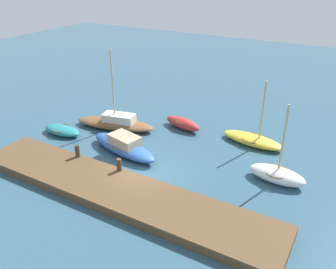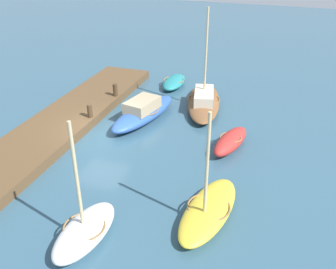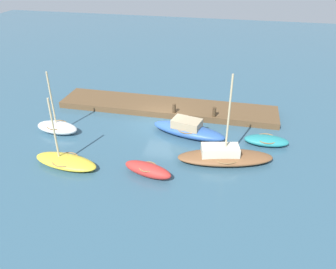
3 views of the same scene
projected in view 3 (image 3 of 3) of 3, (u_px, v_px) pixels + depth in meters
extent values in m
plane|color=#33566B|center=(160.00, 122.00, 26.27)|extent=(84.00, 84.00, 0.00)
cube|color=brown|center=(167.00, 107.00, 28.13)|extent=(18.09, 3.31, 0.50)
ellipsoid|color=brown|center=(225.00, 157.00, 21.42)|extent=(6.38, 3.19, 0.65)
torus|color=olive|center=(225.00, 155.00, 21.33)|extent=(2.36, 2.36, 0.07)
cube|color=beige|center=(220.00, 151.00, 21.17)|extent=(2.55, 1.59, 0.64)
cylinder|color=#C6B284|center=(229.00, 117.00, 19.98)|extent=(0.12, 0.12, 5.40)
ellipsoid|color=white|center=(57.00, 128.00, 24.67)|extent=(3.31, 1.64, 0.84)
torus|color=olive|center=(57.00, 125.00, 24.55)|extent=(1.58, 1.58, 0.07)
cylinder|color=#C6B284|center=(51.00, 99.00, 23.54)|extent=(0.12, 0.12, 4.03)
ellipsoid|color=teal|center=(266.00, 141.00, 23.28)|extent=(3.08, 1.43, 0.60)
torus|color=olive|center=(267.00, 139.00, 23.20)|extent=(1.45, 1.45, 0.07)
ellipsoid|color=gold|center=(66.00, 162.00, 21.05)|extent=(4.49, 2.14, 0.61)
torus|color=olive|center=(65.00, 159.00, 20.97)|extent=(1.85, 1.85, 0.07)
cylinder|color=#C6B284|center=(54.00, 129.00, 20.07)|extent=(0.12, 0.12, 4.10)
ellipsoid|color=#2D569E|center=(188.00, 131.00, 24.26)|extent=(5.73, 2.79, 0.83)
torus|color=olive|center=(188.00, 128.00, 24.15)|extent=(2.03, 2.03, 0.07)
cube|color=tan|center=(187.00, 123.00, 24.03)|extent=(2.26, 1.68, 0.63)
ellipsoid|color=#B72D28|center=(148.00, 170.00, 20.14)|extent=(3.27, 1.74, 0.80)
torus|color=olive|center=(148.00, 167.00, 20.03)|extent=(1.32, 1.32, 0.07)
cylinder|color=#47331E|center=(214.00, 112.00, 25.86)|extent=(0.28, 0.28, 0.77)
cylinder|color=#47331E|center=(174.00, 108.00, 26.47)|extent=(0.27, 0.27, 0.74)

